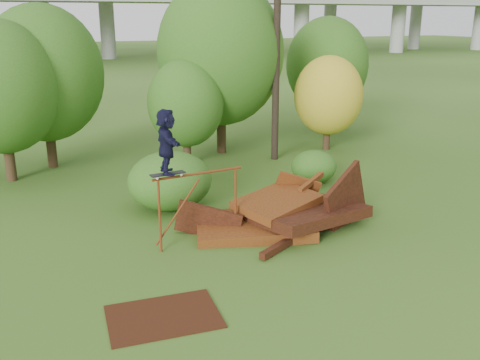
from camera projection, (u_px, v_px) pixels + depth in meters
name	position (u px, v px, depth m)	size (l,w,h in m)	color
ground	(305.00, 261.00, 12.88)	(240.00, 240.00, 0.00)	#2D5116
scrap_pile	(285.00, 215.00, 14.76)	(5.70, 3.21, 2.25)	#481C0C
grind_rail	(199.00, 194.00, 13.51)	(2.42, 0.23, 1.93)	maroon
skateboard	(168.00, 174.00, 12.94)	(0.88, 0.29, 0.09)	black
skater	(166.00, 142.00, 12.71)	(1.46, 0.47, 1.58)	black
flat_plate	(163.00, 316.00, 10.49)	(2.16, 1.54, 0.03)	#33170B
tree_0	(0.00, 88.00, 18.24)	(3.99, 3.99, 5.63)	black
tree_1	(44.00, 74.00, 19.89)	(4.42, 4.42, 6.15)	black
tree_2	(186.00, 103.00, 20.52)	(2.94, 2.94, 4.15)	black
tree_3	(221.00, 53.00, 21.92)	(5.21, 5.21, 7.22)	black
tree_4	(328.00, 96.00, 23.02)	(2.96, 2.96, 4.09)	black
tree_5	(327.00, 65.00, 26.40)	(4.05, 4.05, 5.69)	black
shrub_left	(170.00, 181.00, 16.18)	(2.57, 2.37, 1.78)	#1A4111
shrub_right	(314.00, 167.00, 18.83)	(1.64, 1.51, 1.16)	#1A4111
utility_pole	(277.00, 42.00, 20.72)	(1.40, 0.28, 9.27)	black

